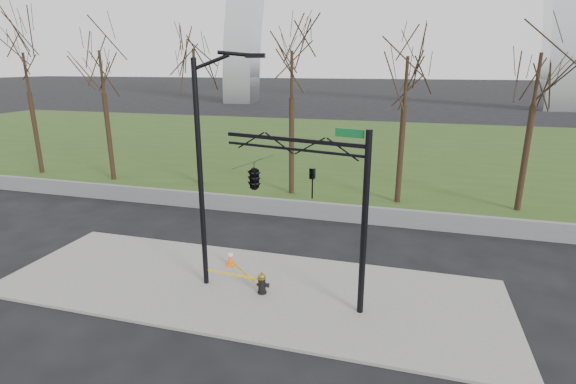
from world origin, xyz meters
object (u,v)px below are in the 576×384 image
(fire_hydrant, at_px, (262,284))
(traffic_cone, at_px, (230,258))
(street_light, at_px, (206,160))
(traffic_signal_mast, at_px, (273,178))

(fire_hydrant, xyz_separation_m, traffic_cone, (-1.93, 1.74, -0.03))
(street_light, bearing_deg, fire_hydrant, -13.98)
(traffic_signal_mast, bearing_deg, street_light, -158.56)
(traffic_cone, xyz_separation_m, traffic_signal_mast, (2.22, -1.23, 3.72))
(fire_hydrant, xyz_separation_m, street_light, (-2.00, 0.19, 4.23))
(fire_hydrant, distance_m, traffic_signal_mast, 3.73)
(fire_hydrant, height_order, traffic_signal_mast, traffic_signal_mast)
(fire_hydrant, bearing_deg, traffic_signal_mast, 62.52)
(street_light, distance_m, traffic_signal_mast, 2.37)
(street_light, bearing_deg, traffic_cone, 79.09)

